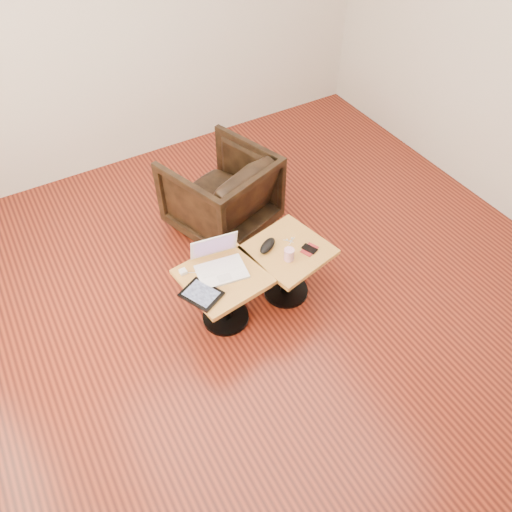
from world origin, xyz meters
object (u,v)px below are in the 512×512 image
side_table_right (288,260)px  striped_cup (289,254)px  side_table_left (224,287)px  laptop (219,263)px  armchair (221,193)px

side_table_right → striped_cup: bearing=-134.4°
side_table_left → striped_cup: striped_cup is taller
striped_cup → laptop: bearing=159.5°
side_table_left → armchair: 0.99m
laptop → striped_cup: size_ratio=4.03×
laptop → armchair: 0.94m
striped_cup → armchair: (-0.01, 0.99, -0.16)m
side_table_right → laptop: 0.52m
side_table_left → armchair: bearing=56.2°
laptop → side_table_right: bearing=-0.7°
side_table_right → laptop: bearing=158.2°
laptop → striped_cup: 0.47m
striped_cup → armchair: bearing=90.7°
armchair → laptop: bearing=44.0°
side_table_left → striped_cup: bearing=-19.2°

